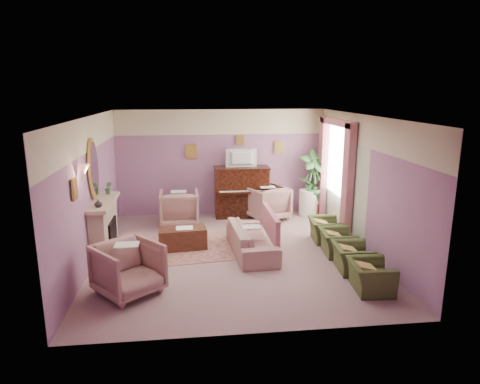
{
  "coord_description": "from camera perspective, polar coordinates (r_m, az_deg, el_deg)",
  "views": [
    {
      "loc": [
        -0.82,
        -8.25,
        3.3
      ],
      "look_at": [
        0.2,
        0.4,
        1.21
      ],
      "focal_mm": 32.0,
      "sensor_mm": 36.0,
      "label": 1
    }
  ],
  "objects": [
    {
      "name": "floral_armchair_left",
      "position": [
        10.7,
        -8.12,
        -1.9
      ],
      "size": [
        0.93,
        0.93,
        0.97
      ],
      "primitive_type": "imported",
      "color": "tan",
      "rests_on": "floor"
    },
    {
      "name": "print_back_mid",
      "position": [
        11.36,
        0.02,
        6.94
      ],
      "size": [
        0.22,
        0.03,
        0.26
      ],
      "primitive_type": "cube",
      "color": "gold",
      "rests_on": "wall_back"
    },
    {
      "name": "picture_rail_band",
      "position": [
        11.3,
        -2.55,
        9.31
      ],
      "size": [
        5.5,
        0.01,
        0.65
      ],
      "primitive_type": "cube",
      "color": "beige",
      "rests_on": "wall_back"
    },
    {
      "name": "curtain_left",
      "position": [
        9.73,
        14.17,
        1.23
      ],
      "size": [
        0.16,
        0.34,
        2.6
      ],
      "primitive_type": "cube",
      "color": "#AD5F6B",
      "rests_on": "floor"
    },
    {
      "name": "floor",
      "position": [
        8.92,
        -0.96,
        -8.19
      ],
      "size": [
        5.5,
        6.0,
        0.01
      ],
      "primitive_type": "cube",
      "color": "gray",
      "rests_on": "ground"
    },
    {
      "name": "coffee_table",
      "position": [
        9.2,
        -7.69,
        -6.14
      ],
      "size": [
        1.05,
        0.6,
        0.45
      ],
      "primitive_type": "cube",
      "rotation": [
        0.0,
        0.0,
        0.1
      ],
      "color": "#4A2517",
      "rests_on": "floor"
    },
    {
      "name": "hearth",
      "position": [
        9.2,
        -16.22,
        -7.98
      ],
      "size": [
        0.55,
        1.5,
        0.02
      ],
      "primitive_type": "cube",
      "color": "tan",
      "rests_on": "floor"
    },
    {
      "name": "floral_armchair_front",
      "position": [
        7.33,
        -14.68,
        -9.55
      ],
      "size": [
        0.93,
        0.93,
        0.97
      ],
      "primitive_type": "imported",
      "color": "tan",
      "rests_on": "floor"
    },
    {
      "name": "mantel_vase",
      "position": [
        8.4,
        -18.37,
        -1.46
      ],
      "size": [
        0.16,
        0.16,
        0.16
      ],
      "primitive_type": "imported",
      "color": "beige",
      "rests_on": "mantel_shelf"
    },
    {
      "name": "curtain_right",
      "position": [
        11.44,
        10.94,
        3.19
      ],
      "size": [
        0.16,
        0.34,
        2.6
      ],
      "primitive_type": "cube",
      "color": "#AD5F6B",
      "rests_on": "floor"
    },
    {
      "name": "print_left_wall",
      "position": [
        7.47,
        -21.19,
        0.38
      ],
      "size": [
        0.03,
        0.28,
        0.36
      ],
      "primitive_type": "cube",
      "color": "gold",
      "rests_on": "wall_left"
    },
    {
      "name": "mirror_glass",
      "position": [
        8.78,
        -18.81,
        2.95
      ],
      "size": [
        0.01,
        0.6,
        1.06
      ],
      "primitive_type": "ellipsoid",
      "color": "silver",
      "rests_on": "wall_left"
    },
    {
      "name": "window_blind",
      "position": [
        10.54,
        12.95,
        4.43
      ],
      "size": [
        0.03,
        1.4,
        1.8
      ],
      "primitive_type": "cube",
      "color": "beige",
      "rests_on": "wall_right"
    },
    {
      "name": "mantel_shelf",
      "position": [
        8.9,
        -17.76,
        -1.32
      ],
      "size": [
        0.4,
        1.55,
        0.07
      ],
      "primitive_type": "cube",
      "color": "tan",
      "rests_on": "fireplace_surround"
    },
    {
      "name": "sofa",
      "position": [
        8.85,
        1.55,
        -5.66
      ],
      "size": [
        0.65,
        1.95,
        0.79
      ],
      "primitive_type": "imported",
      "color": "tan",
      "rests_on": "floor"
    },
    {
      "name": "wall_front",
      "position": [
        5.64,
        2.04,
        -6.16
      ],
      "size": [
        5.5,
        0.02,
        2.8
      ],
      "primitive_type": "cube",
      "color": "slate",
      "rests_on": "floor"
    },
    {
      "name": "wall_left",
      "position": [
        8.69,
        -19.36,
        0.1
      ],
      "size": [
        0.02,
        6.0,
        2.8
      ],
      "primitive_type": "cube",
      "color": "slate",
      "rests_on": "floor"
    },
    {
      "name": "wall_right",
      "position": [
        9.19,
        16.33,
        1.02
      ],
      "size": [
        0.02,
        6.0,
        2.8
      ],
      "primitive_type": "cube",
      "color": "slate",
      "rests_on": "floor"
    },
    {
      "name": "side_plant_big",
      "position": [
        11.49,
        9.24,
        1.12
      ],
      "size": [
        0.3,
        0.3,
        0.34
      ],
      "primitive_type": "imported",
      "color": "#356934",
      "rests_on": "side_table"
    },
    {
      "name": "stripe_panel",
      "position": [
        10.43,
        13.4,
        0.82
      ],
      "size": [
        0.01,
        3.0,
        2.15
      ],
      "primitive_type": "cube",
      "color": "beige",
      "rests_on": "wall_right"
    },
    {
      "name": "pelmet",
      "position": [
        10.41,
        12.78,
        9.1
      ],
      "size": [
        0.16,
        2.2,
        0.16
      ],
      "primitive_type": "cube",
      "color": "#AD5F6B",
      "rests_on": "wall_right"
    },
    {
      "name": "wall_back",
      "position": [
        11.44,
        -2.49,
        3.93
      ],
      "size": [
        5.5,
        0.02,
        2.8
      ],
      "primitive_type": "cube",
      "color": "slate",
      "rests_on": "floor"
    },
    {
      "name": "palm_pot",
      "position": [
        11.63,
        9.58,
        -2.3
      ],
      "size": [
        0.34,
        0.34,
        0.34
      ],
      "primitive_type": "cylinder",
      "color": "brown",
      "rests_on": "floor"
    },
    {
      "name": "piano_top",
      "position": [
        11.19,
        0.19,
        3.26
      ],
      "size": [
        1.45,
        0.65,
        0.04
      ],
      "primitive_type": "cube",
      "color": "black",
      "rests_on": "piano"
    },
    {
      "name": "mirror_frame",
      "position": [
        8.79,
        -18.97,
        2.95
      ],
      "size": [
        0.04,
        0.72,
        1.2
      ],
      "primitive_type": "ellipsoid",
      "color": "gold",
      "rests_on": "wall_left"
    },
    {
      "name": "olive_chair_a",
      "position": [
        7.58,
        17.01,
        -10.13
      ],
      "size": [
        0.55,
        0.78,
        0.67
      ],
      "primitive_type": "imported",
      "color": "#425126",
      "rests_on": "floor"
    },
    {
      "name": "sofa_throw",
      "position": [
        8.85,
        4.13,
        -4.29
      ],
      "size": [
        0.1,
        1.48,
        0.54
      ],
      "primitive_type": "cube",
      "color": "#AD5F6B",
      "rests_on": "sofa"
    },
    {
      "name": "fireplace_inset",
      "position": [
        9.09,
        -17.0,
        -5.71
      ],
      "size": [
        0.18,
        0.72,
        0.68
      ],
      "primitive_type": "cube",
      "color": "black",
      "rests_on": "floor"
    },
    {
      "name": "palm_plant",
      "position": [
        11.42,
        9.75,
        2.0
      ],
      "size": [
        0.76,
        0.76,
        1.44
      ],
      "primitive_type": "imported",
      "color": "#356934",
      "rests_on": "palm_pot"
    },
    {
      "name": "print_back_left",
      "position": [
        11.32,
        -6.55,
        5.4
      ],
      "size": [
        0.3,
        0.03,
        0.38
      ],
      "primitive_type": "cube",
      "color": "gold",
      "rests_on": "wall_back"
    },
    {
      "name": "floral_armchair_right",
      "position": [
        11.12,
        3.67,
        -1.2
      ],
      "size": [
        0.93,
        0.93,
        0.97
      ],
      "primitive_type": "imported",
      "color": "tan",
      "rests_on": "floor"
    },
    {
      "name": "piano_keys",
      "position": [
        10.96,
        0.41,
        0.11
      ],
      "size": [
        1.2,
        0.08,
        0.02
      ],
      "primitive_type": "cube",
      "color": "beige",
      "rests_on": "piano"
    },
    {
      "name": "fireplace_surround",
      "position": [
        9.06,
        -17.69,
        -4.81
      ],
      "size": [
        0.3,
        1.4,
        1.1
      ],
      "primitive_type": "cube",
      "color": "tan",
      "rests_on": "floor"
    },
    {
      "name": "olive_chair_c",
      "position": [
        8.99,
        12.87,
        -6.08
      ],
      "size": [
        0.55,
        0.78,
        0.67
      ],
      "primitive_type": "imported",
      "color": "#425126",
      "rests_on": "floor"
    },
    {
      "name": "olive_chair_d",
      "position": [
        9.73,
        11.28,
        -4.5
      ],
      "size": [
        0.55,
        0.78,
        0.67
      ],
      "primitive_type": "imported",
      "color": "#425126",
      "rests_on": "floor"
    },
    {
      "name": "mantel_plant",
      "position": [
        9.39,
        -17.15,
        0.53
      ],
      "size": [
        0.16,
        0.16,
        0.28
      ],
      "primitive_type": "imported",
      "color": "#356934",
      "rests_on": "mantel_shelf"
    },
    {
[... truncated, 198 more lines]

